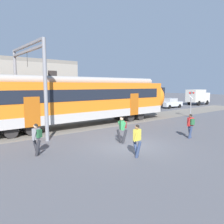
{
  "coord_description": "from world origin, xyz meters",
  "views": [
    {
      "loc": [
        -8.81,
        -9.24,
        3.57
      ],
      "look_at": [
        1.38,
        3.31,
        1.6
      ],
      "focal_mm": 35.0,
      "sensor_mm": 36.0,
      "label": 1
    }
  ],
  "objects_px": {
    "crossing_signal": "(191,100)",
    "box_truck": "(198,96)",
    "pedestrian_red": "(191,124)",
    "parked_car_silver": "(171,103)",
    "pedestrian_grey": "(37,137)",
    "pedestrian_green": "(122,127)",
    "parked_car_black": "(150,105)",
    "pedestrian_yellow": "(137,138)"
  },
  "relations": [
    {
      "from": "crossing_signal",
      "to": "box_truck",
      "type": "bearing_deg",
      "value": 27.21
    },
    {
      "from": "pedestrian_red",
      "to": "box_truck",
      "type": "xyz_separation_m",
      "value": [
        24.46,
        13.38,
        0.58
      ]
    },
    {
      "from": "pedestrian_red",
      "to": "parked_car_silver",
      "type": "xyz_separation_m",
      "value": [
        15.98,
        13.19,
        -0.21
      ]
    },
    {
      "from": "pedestrian_grey",
      "to": "box_truck",
      "type": "relative_size",
      "value": 0.32
    },
    {
      "from": "pedestrian_green",
      "to": "parked_car_black",
      "type": "relative_size",
      "value": 0.41
    },
    {
      "from": "pedestrian_grey",
      "to": "crossing_signal",
      "type": "height_order",
      "value": "crossing_signal"
    },
    {
      "from": "pedestrian_yellow",
      "to": "box_truck",
      "type": "height_order",
      "value": "box_truck"
    },
    {
      "from": "pedestrian_yellow",
      "to": "parked_car_silver",
      "type": "height_order",
      "value": "pedestrian_yellow"
    },
    {
      "from": "pedestrian_grey",
      "to": "crossing_signal",
      "type": "xyz_separation_m",
      "value": [
        18.38,
        2.52,
        1.02
      ]
    },
    {
      "from": "crossing_signal",
      "to": "parked_car_black",
      "type": "bearing_deg",
      "value": 76.95
    },
    {
      "from": "pedestrian_green",
      "to": "pedestrian_grey",
      "type": "bearing_deg",
      "value": 169.61
    },
    {
      "from": "parked_car_black",
      "to": "crossing_signal",
      "type": "xyz_separation_m",
      "value": [
        -1.76,
        -7.58,
        1.23
      ]
    },
    {
      "from": "box_truck",
      "to": "parked_car_silver",
      "type": "bearing_deg",
      "value": -178.67
    },
    {
      "from": "pedestrian_grey",
      "to": "parked_car_black",
      "type": "height_order",
      "value": "pedestrian_grey"
    },
    {
      "from": "box_truck",
      "to": "crossing_signal",
      "type": "xyz_separation_m",
      "value": [
        -15.49,
        -7.96,
        0.44
      ]
    },
    {
      "from": "pedestrian_yellow",
      "to": "crossing_signal",
      "type": "height_order",
      "value": "crossing_signal"
    },
    {
      "from": "pedestrian_yellow",
      "to": "crossing_signal",
      "type": "relative_size",
      "value": 0.56
    },
    {
      "from": "pedestrian_yellow",
      "to": "pedestrian_grey",
      "type": "bearing_deg",
      "value": 138.18
    },
    {
      "from": "pedestrian_green",
      "to": "pedestrian_red",
      "type": "xyz_separation_m",
      "value": [
        4.4,
        -1.99,
        0.0
      ]
    },
    {
      "from": "parked_car_black",
      "to": "crossing_signal",
      "type": "distance_m",
      "value": 7.87
    },
    {
      "from": "pedestrian_green",
      "to": "crossing_signal",
      "type": "xyz_separation_m",
      "value": [
        13.37,
        3.44,
        1.02
      ]
    },
    {
      "from": "pedestrian_grey",
      "to": "crossing_signal",
      "type": "bearing_deg",
      "value": 7.8
    },
    {
      "from": "pedestrian_red",
      "to": "parked_car_silver",
      "type": "distance_m",
      "value": 20.72
    },
    {
      "from": "pedestrian_yellow",
      "to": "parked_car_silver",
      "type": "relative_size",
      "value": 0.41
    },
    {
      "from": "pedestrian_green",
      "to": "parked_car_silver",
      "type": "bearing_deg",
      "value": 28.78
    },
    {
      "from": "pedestrian_red",
      "to": "box_truck",
      "type": "bearing_deg",
      "value": 28.68
    },
    {
      "from": "pedestrian_red",
      "to": "box_truck",
      "type": "relative_size",
      "value": 0.32
    },
    {
      "from": "pedestrian_green",
      "to": "parked_car_silver",
      "type": "relative_size",
      "value": 0.41
    },
    {
      "from": "pedestrian_yellow",
      "to": "crossing_signal",
      "type": "bearing_deg",
      "value": 22.02
    },
    {
      "from": "pedestrian_grey",
      "to": "crossing_signal",
      "type": "relative_size",
      "value": 0.56
    },
    {
      "from": "pedestrian_green",
      "to": "parked_car_black",
      "type": "bearing_deg",
      "value": 36.05
    },
    {
      "from": "box_truck",
      "to": "pedestrian_grey",
      "type": "bearing_deg",
      "value": -162.81
    },
    {
      "from": "parked_car_silver",
      "to": "crossing_signal",
      "type": "bearing_deg",
      "value": -132.09
    },
    {
      "from": "box_truck",
      "to": "crossing_signal",
      "type": "relative_size",
      "value": 1.75
    },
    {
      "from": "box_truck",
      "to": "pedestrian_red",
      "type": "bearing_deg",
      "value": -151.32
    },
    {
      "from": "pedestrian_yellow",
      "to": "box_truck",
      "type": "xyz_separation_m",
      "value": [
        30.08,
        13.86,
        0.61
      ]
    },
    {
      "from": "parked_car_black",
      "to": "box_truck",
      "type": "height_order",
      "value": "box_truck"
    },
    {
      "from": "pedestrian_red",
      "to": "crossing_signal",
      "type": "xyz_separation_m",
      "value": [
        8.97,
        5.42,
        1.02
      ]
    },
    {
      "from": "pedestrian_red",
      "to": "pedestrian_grey",
      "type": "bearing_deg",
      "value": 162.85
    },
    {
      "from": "parked_car_black",
      "to": "box_truck",
      "type": "relative_size",
      "value": 0.77
    },
    {
      "from": "pedestrian_grey",
      "to": "box_truck",
      "type": "height_order",
      "value": "box_truck"
    },
    {
      "from": "pedestrian_grey",
      "to": "parked_car_silver",
      "type": "bearing_deg",
      "value": 22.05
    }
  ]
}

